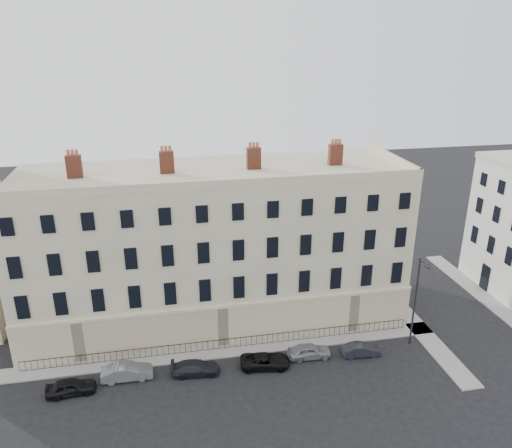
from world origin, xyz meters
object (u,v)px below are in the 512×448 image
object	(u,v)px
car_a	(71,387)
car_b	(127,372)
streetlamp	(416,298)
car_d	(265,361)
car_c	(196,368)
car_f	(361,350)
car_e	(309,351)

from	to	relation	value
car_a	car_b	distance (m)	4.42
streetlamp	car_d	bearing A→B (deg)	174.54
car_c	car_f	bearing A→B (deg)	-86.38
car_d	car_e	world-z (taller)	car_e
car_e	car_d	bearing A→B (deg)	100.17
car_c	car_d	size ratio (longest dim) A/B	0.95
car_a	car_c	world-z (taller)	car_a
car_e	streetlamp	distance (m)	10.63
car_b	car_f	world-z (taller)	car_b
car_f	car_c	bearing A→B (deg)	93.28
car_b	car_f	size ratio (longest dim) A/B	1.19
car_a	car_f	world-z (taller)	car_a
car_c	streetlamp	bearing A→B (deg)	-83.98
car_d	car_f	distance (m)	8.74
car_b	car_d	bearing A→B (deg)	-93.51
car_c	car_d	bearing A→B (deg)	-87.44
car_c	car_a	bearing A→B (deg)	97.98
streetlamp	car_e	bearing A→B (deg)	172.50
car_f	streetlamp	size ratio (longest dim) A/B	0.40
car_d	car_e	size ratio (longest dim) A/B	1.12
car_c	car_f	size ratio (longest dim) A/B	1.18
car_b	streetlamp	world-z (taller)	streetlamp
car_a	car_b	world-z (taller)	car_b
car_f	car_a	bearing A→B (deg)	95.03
streetlamp	car_c	bearing A→B (deg)	173.06
car_d	car_e	distance (m)	4.14
car_b	car_c	xyz separation A→B (m)	(5.63, -0.45, -0.09)
car_f	car_d	bearing A→B (deg)	94.00
car_a	car_f	xyz separation A→B (m)	(24.61, 0.37, -0.08)
car_b	streetlamp	size ratio (longest dim) A/B	0.48
car_f	car_b	bearing A→B (deg)	92.26
car_c	car_d	world-z (taller)	car_d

